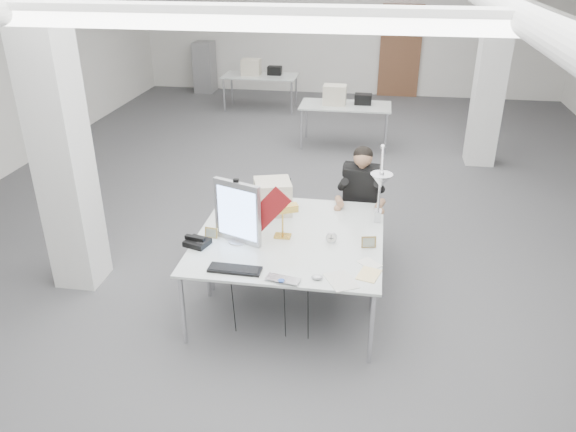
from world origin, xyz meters
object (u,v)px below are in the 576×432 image
laptop (281,282)px  bankers_lamp (283,221)px  desk_phone (197,243)px  seated_person (361,184)px  desk_main (282,260)px  beige_monitor (273,197)px  monitor (237,212)px  architect_lamp (380,189)px  office_chair (360,213)px

laptop → bankers_lamp: bearing=109.8°
desk_phone → seated_person: bearing=60.5°
desk_main → bankers_lamp: bearing=98.9°
bankers_lamp → beige_monitor: (-0.20, 0.54, 0.00)m
monitor → bankers_lamp: 0.45m
bankers_lamp → desk_phone: size_ratio=1.64×
seated_person → monitor: seated_person is taller
monitor → architect_lamp: size_ratio=0.66×
desk_main → beige_monitor: size_ratio=4.85×
beige_monitor → desk_main: bearing=-91.6°
monitor → desk_phone: bearing=-138.2°
office_chair → desk_main: bearing=-105.6°
seated_person → architect_lamp: (0.20, -0.85, 0.32)m
seated_person → beige_monitor: 1.06m
bankers_lamp → architect_lamp: bearing=-9.4°
office_chair → seated_person: bearing=-83.2°
office_chair → beige_monitor: size_ratio=2.83×
desk_phone → beige_monitor: size_ratio=0.57×
monitor → architect_lamp: bearing=38.5°
desk_main → laptop: size_ratio=6.18×
monitor → beige_monitor: (0.20, 0.70, -0.13)m
monitor → office_chair: bearing=71.0°
desk_main → laptop: (0.06, -0.41, 0.02)m
desk_main → bankers_lamp: bankers_lamp is taller
desk_phone → beige_monitor: 1.02m
desk_main → bankers_lamp: size_ratio=5.20×
beige_monitor → architect_lamp: size_ratio=0.40×
office_chair → monitor: 1.80m
monitor → beige_monitor: size_ratio=1.65×
office_chair → seated_person: (0.00, -0.05, 0.38)m
architect_lamp → monitor: bearing=-159.2°
seated_person → office_chair: bearing=96.8°
monitor → beige_monitor: 0.74m
desk_main → desk_phone: size_ratio=8.51×
bankers_lamp → architect_lamp: 0.98m
desk_main → laptop: bearing=-81.2°
seated_person → desk_phone: (-1.48, -1.39, -0.12)m
bankers_lamp → laptop: bearing=-105.8°
desk_main → seated_person: seated_person is taller
desk_phone → desk_main: bearing=9.0°
desk_main → monitor: monitor is taller
seated_person → architect_lamp: 0.93m
bankers_lamp → beige_monitor: 0.58m
seated_person → bankers_lamp: seated_person is taller
laptop → beige_monitor: bearing=114.4°
desk_main → desk_phone: bearing=171.8°
desk_main → seated_person: (0.64, 1.51, 0.16)m
laptop → desk_main: bearing=109.7°
seated_person → desk_phone: bearing=-129.9°
monitor → beige_monitor: monitor is taller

